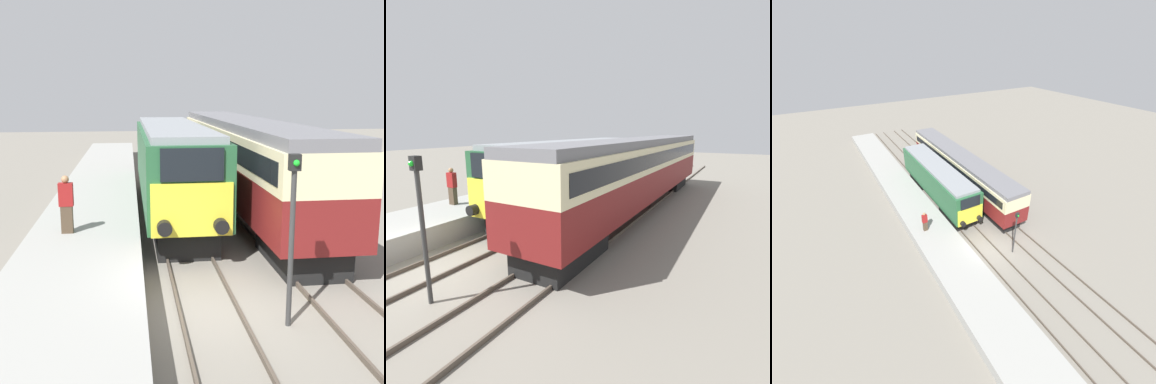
# 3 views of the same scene
# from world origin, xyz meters

# --- Properties ---
(ground_plane) EXTENTS (120.00, 120.00, 0.00)m
(ground_plane) POSITION_xyz_m (0.00, 0.00, 0.00)
(ground_plane) COLOR slate
(platform_left) EXTENTS (3.50, 50.00, 0.93)m
(platform_left) POSITION_xyz_m (-3.30, 8.00, 0.46)
(platform_left) COLOR gray
(platform_left) RESTS_ON ground_plane
(rails_near_track) EXTENTS (1.51, 60.00, 0.14)m
(rails_near_track) POSITION_xyz_m (0.00, 5.00, 0.07)
(rails_near_track) COLOR #4C4238
(rails_near_track) RESTS_ON ground_plane
(rails_far_track) EXTENTS (1.50, 60.00, 0.14)m
(rails_far_track) POSITION_xyz_m (3.40, 5.00, 0.07)
(rails_far_track) COLOR #4C4238
(rails_far_track) RESTS_ON ground_plane
(locomotive) EXTENTS (2.70, 13.93, 3.97)m
(locomotive) POSITION_xyz_m (0.00, 9.69, 2.21)
(locomotive) COLOR black
(locomotive) RESTS_ON ground_plane
(passenger_carriage) EXTENTS (2.75, 20.44, 4.10)m
(passenger_carriage) POSITION_xyz_m (3.40, 10.95, 2.50)
(passenger_carriage) COLOR black
(passenger_carriage) RESTS_ON ground_plane
(person_on_platform) EXTENTS (0.44, 0.26, 1.83)m
(person_on_platform) POSITION_xyz_m (-3.81, 4.11, 1.85)
(person_on_platform) COLOR #473828
(person_on_platform) RESTS_ON platform_left
(signal_post) EXTENTS (0.24, 0.28, 3.96)m
(signal_post) POSITION_xyz_m (1.70, -1.05, 2.35)
(signal_post) COLOR #333333
(signal_post) RESTS_ON ground_plane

